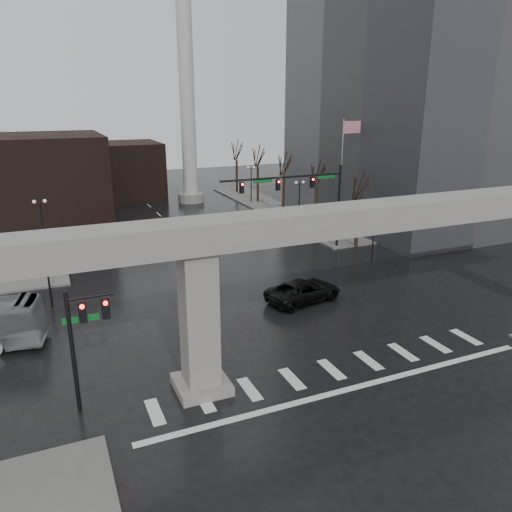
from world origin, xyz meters
name	(u,v)px	position (x,y,z in m)	size (l,w,h in m)	color
ground	(322,361)	(0.00, 0.00, 0.00)	(160.00, 160.00, 0.00)	black
sidewalk_ne	(351,203)	(26.00, 36.00, 0.07)	(28.00, 36.00, 0.15)	slate
elevated_guideway	(348,240)	(1.26, 0.00, 6.88)	(48.00, 2.60, 8.70)	gray
office_tower	(429,31)	(28.00, 26.00, 21.00)	(22.00, 26.00, 42.00)	slate
building_far_left	(33,179)	(-14.00, 42.00, 5.00)	(16.00, 14.00, 10.00)	black
building_far_mid	(124,171)	(-2.00, 52.00, 4.00)	(10.00, 10.00, 8.00)	black
smokestack	(187,103)	(6.00, 46.00, 13.35)	(3.60, 3.60, 30.00)	#B9B9B4
signal_mast_arm	(304,191)	(8.99, 18.80, 5.83)	(12.12, 0.43, 8.00)	black
signal_left_pole	(83,330)	(-12.25, 0.50, 4.07)	(2.30, 0.30, 6.00)	black
flagpole_assembly	(344,165)	(15.29, 22.00, 7.53)	(2.06, 0.12, 12.00)	silver
lamp_right_0	(374,222)	(13.50, 14.00, 3.47)	(1.22, 0.32, 5.11)	black
lamp_right_1	(299,195)	(13.50, 28.00, 3.47)	(1.22, 0.32, 5.11)	black
lamp_right_2	(251,178)	(13.50, 42.00, 3.47)	(1.22, 0.32, 5.11)	black
lamp_left_0	(46,260)	(-13.50, 14.00, 3.47)	(1.22, 0.32, 5.11)	black
lamp_left_1	(42,217)	(-13.50, 28.00, 3.47)	(1.22, 0.32, 5.11)	black
lamp_left_2	(39,192)	(-13.50, 42.00, 3.47)	(1.22, 0.32, 5.11)	black
tree_right_0	(358,219)	(14.53, 18.02, 2.79)	(1.09, 1.58, 7.50)	black
tree_right_1	(316,203)	(14.53, 26.02, 2.85)	(1.09, 1.61, 7.67)	black
tree_right_2	(284,191)	(14.53, 34.02, 2.91)	(1.10, 1.63, 7.85)	black
tree_right_3	(258,181)	(14.53, 42.02, 2.98)	(1.11, 1.66, 8.02)	black
tree_right_4	(237,173)	(14.53, 50.02, 3.04)	(1.12, 1.69, 8.19)	black
pickup_truck	(304,291)	(3.18, 7.98, 0.79)	(2.64, 5.72, 1.59)	black
far_car	(209,243)	(0.95, 22.76, 0.65)	(1.54, 3.83, 1.30)	black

